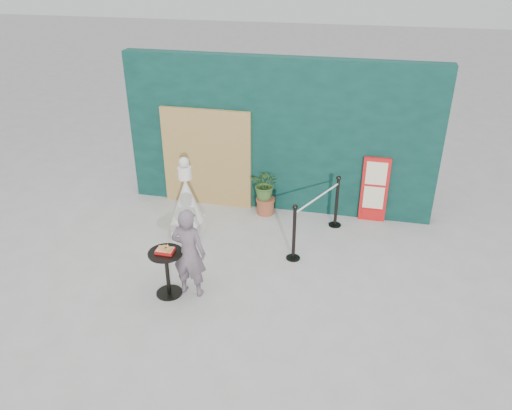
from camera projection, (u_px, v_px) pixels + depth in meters
name	position (u px, v px, depth m)	size (l,w,h in m)	color
ground	(239.00, 299.00, 7.54)	(60.00, 60.00, 0.00)	#ADAAA5
back_wall	(278.00, 136.00, 9.57)	(6.00, 0.30, 3.00)	black
bamboo_fence	(207.00, 158.00, 9.90)	(1.80, 0.08, 2.00)	tan
woman	(189.00, 253.00, 7.36)	(0.53, 0.35, 1.44)	slate
menu_board	(374.00, 190.00, 9.42)	(0.50, 0.07, 1.30)	red
statue	(187.00, 203.00, 9.01)	(0.59, 0.59, 1.51)	silver
cafe_table	(167.00, 266.00, 7.44)	(0.52, 0.52, 0.75)	black
food_basket	(165.00, 250.00, 7.31)	(0.26, 0.19, 0.11)	#B41813
planter	(266.00, 188.00, 9.71)	(0.56, 0.48, 0.95)	#965631
stanchion_barrier	(317.00, 217.00, 8.80)	(0.84, 1.54, 1.03)	black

